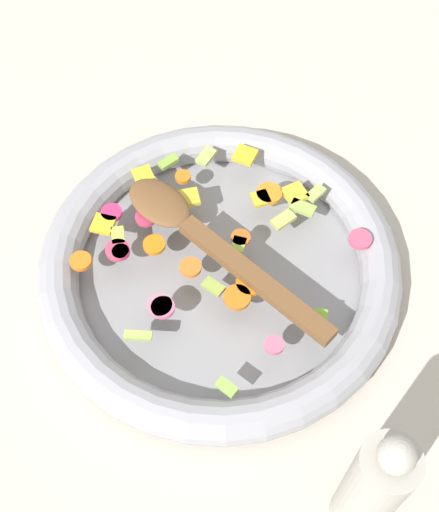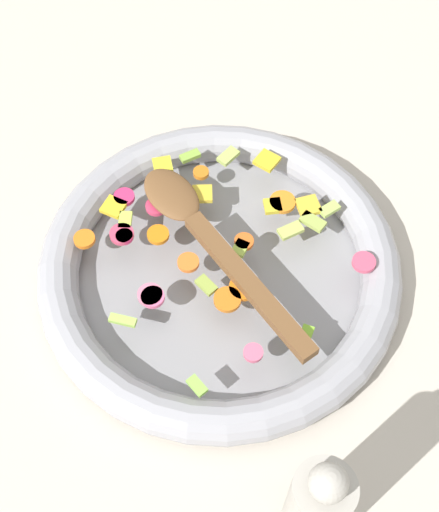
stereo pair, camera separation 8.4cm
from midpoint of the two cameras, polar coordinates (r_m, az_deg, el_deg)
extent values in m
plane|color=beige|center=(0.89, 2.72, -1.92)|extent=(4.00, 4.00, 0.00)
cylinder|color=gray|center=(0.88, 2.73, -1.72)|extent=(0.39, 0.39, 0.01)
torus|color=#9E9EA5|center=(0.87, 2.78, -1.10)|extent=(0.44, 0.44, 0.05)
cylinder|color=orange|center=(0.85, 4.80, 0.92)|extent=(0.03, 0.03, 0.01)
cylinder|color=orange|center=(0.86, -2.14, 1.49)|extent=(0.03, 0.03, 0.01)
cylinder|color=orange|center=(0.89, 7.77, 4.09)|extent=(0.04, 0.04, 0.01)
cylinder|color=orange|center=(0.81, 3.61, -3.74)|extent=(0.04, 0.04, 0.01)
cylinder|color=orange|center=(0.86, -8.03, 1.13)|extent=(0.04, 0.04, 0.01)
cylinder|color=orange|center=(0.91, 1.16, 6.48)|extent=(0.02, 0.02, 0.01)
cylinder|color=orange|center=(0.84, 0.36, -0.75)|extent=(0.04, 0.04, 0.01)
cylinder|color=orange|center=(0.82, 4.83, -2.80)|extent=(0.04, 0.04, 0.01)
cube|color=#A8C949|center=(0.85, 4.52, 0.40)|extent=(0.02, 0.03, 0.01)
cube|color=#B4CB61|center=(0.93, 3.32, 7.79)|extent=(0.03, 0.03, 0.01)
cube|color=#8DB843|center=(0.93, 0.24, 7.82)|extent=(0.03, 0.02, 0.01)
cube|color=#94D04F|center=(0.77, 1.38, -10.62)|extent=(0.02, 0.03, 0.01)
cube|color=#ADDC5A|center=(0.80, -4.78, -5.40)|extent=(0.03, 0.02, 0.01)
cube|color=#82C232|center=(0.80, 9.86, -6.78)|extent=(0.02, 0.03, 0.01)
cube|color=#B1CD61|center=(0.90, 11.47, 3.49)|extent=(0.03, 0.03, 0.01)
cube|color=#98AF45|center=(0.82, 1.88, -2.59)|extent=(0.03, 0.03, 0.01)
cube|color=#BBCF5E|center=(0.87, 8.48, 1.81)|extent=(0.03, 0.03, 0.01)
cube|color=#A5BA54|center=(0.88, 10.21, 2.51)|extent=(0.03, 0.03, 0.01)
cube|color=#BCDB50|center=(0.87, -4.82, 2.63)|extent=(0.02, 0.03, 0.01)
cylinder|color=#DB3068|center=(0.89, -4.97, 4.51)|extent=(0.04, 0.04, 0.01)
cylinder|color=pink|center=(0.81, -2.42, -3.56)|extent=(0.04, 0.04, 0.01)
cylinder|color=#E96586|center=(0.79, 5.82, -7.98)|extent=(0.03, 0.03, 0.01)
cylinder|color=#D84363|center=(0.86, -5.07, 1.53)|extent=(0.04, 0.04, 0.01)
cylinder|color=#E14F6F|center=(0.86, 14.24, -0.71)|extent=(0.04, 0.04, 0.01)
cylinder|color=#DB2B61|center=(0.86, -4.85, 1.34)|extent=(0.03, 0.03, 0.01)
cylinder|color=pink|center=(0.81, -2.64, -3.37)|extent=(0.04, 0.04, 0.01)
cylinder|color=#D43A5F|center=(0.88, -2.36, 3.77)|extent=(0.04, 0.04, 0.01)
cube|color=yellow|center=(0.88, -5.78, 3.72)|extent=(0.04, 0.04, 0.01)
cube|color=yellow|center=(0.92, -1.95, 7.08)|extent=(0.03, 0.03, 0.01)
cube|color=yellow|center=(0.89, 7.00, 3.79)|extent=(0.02, 0.02, 0.01)
cube|color=yellow|center=(0.93, 6.43, 7.40)|extent=(0.04, 0.04, 0.01)
cube|color=gold|center=(0.89, 1.33, 4.78)|extent=(0.03, 0.03, 0.01)
cube|color=gold|center=(0.89, 9.81, 3.75)|extent=(0.03, 0.03, 0.01)
cube|color=brown|center=(0.81, 5.29, -2.46)|extent=(0.14, 0.20, 0.01)
ellipsoid|color=brown|center=(0.88, -1.13, 4.75)|extent=(0.10, 0.11, 0.01)
sphere|color=#B2ADA3|center=(0.59, 12.97, -17.64)|extent=(0.03, 0.03, 0.03)
camera|label=1|loc=(0.04, -87.13, 4.63)|focal=50.00mm
camera|label=2|loc=(0.04, 92.87, -4.63)|focal=50.00mm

